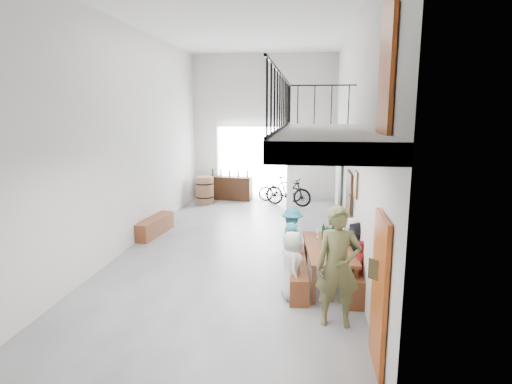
# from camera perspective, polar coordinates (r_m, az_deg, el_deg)

# --- Properties ---
(floor) EXTENTS (12.00, 12.00, 0.00)m
(floor) POSITION_cam_1_polar(r_m,az_deg,el_deg) (11.09, -2.27, -7.16)
(floor) COLOR #5F5F61
(floor) RESTS_ON ground
(room_walls) EXTENTS (12.00, 12.00, 12.00)m
(room_walls) POSITION_cam_1_polar(r_m,az_deg,el_deg) (10.54, -2.42, 11.52)
(room_walls) COLOR silver
(room_walls) RESTS_ON ground
(gateway_portal) EXTENTS (2.80, 0.08, 2.80)m
(gateway_portal) POSITION_cam_1_polar(r_m,az_deg,el_deg) (16.60, -0.37, 3.86)
(gateway_portal) COLOR white
(gateway_portal) RESTS_ON ground
(right_wall_decor) EXTENTS (0.07, 8.28, 5.07)m
(right_wall_decor) POSITION_cam_1_polar(r_m,az_deg,el_deg) (8.76, 13.31, -0.57)
(right_wall_decor) COLOR #A74413
(right_wall_decor) RESTS_ON ground
(balcony) EXTENTS (1.52, 5.62, 4.00)m
(balcony) POSITION_cam_1_polar(r_m,az_deg,el_deg) (7.29, 9.10, 7.02)
(balcony) COLOR silver
(balcony) RESTS_ON ground
(tasting_table) EXTENTS (1.05, 2.20, 0.79)m
(tasting_table) POSITION_cam_1_polar(r_m,az_deg,el_deg) (8.64, 9.62, -7.70)
(tasting_table) COLOR brown
(tasting_table) RESTS_ON ground
(bench_inner) EXTENTS (0.49, 2.17, 0.49)m
(bench_inner) POSITION_cam_1_polar(r_m,az_deg,el_deg) (8.73, 5.52, -10.59)
(bench_inner) COLOR brown
(bench_inner) RESTS_ON ground
(bench_wall) EXTENTS (0.42, 2.31, 0.53)m
(bench_wall) POSITION_cam_1_polar(r_m,az_deg,el_deg) (8.83, 12.27, -10.44)
(bench_wall) COLOR brown
(bench_wall) RESTS_ON ground
(tableware) EXTENTS (0.54, 1.65, 0.35)m
(tableware) POSITION_cam_1_polar(r_m,az_deg,el_deg) (8.65, 10.01, -6.09)
(tableware) COLOR black
(tableware) RESTS_ON tasting_table
(side_bench) EXTENTS (0.57, 1.76, 0.49)m
(side_bench) POSITION_cam_1_polar(r_m,az_deg,el_deg) (12.30, -13.35, -4.45)
(side_bench) COLOR brown
(side_bench) RESTS_ON ground
(oak_barrel) EXTENTS (0.68, 0.68, 1.00)m
(oak_barrel) POSITION_cam_1_polar(r_m,az_deg,el_deg) (16.01, -6.87, 0.27)
(oak_barrel) COLOR brown
(oak_barrel) RESTS_ON ground
(serving_counter) EXTENTS (1.76, 0.72, 0.90)m
(serving_counter) POSITION_cam_1_polar(r_m,az_deg,el_deg) (16.60, -3.48, 0.52)
(serving_counter) COLOR #381C0E
(serving_counter) RESTS_ON ground
(counter_bottles) EXTENTS (1.46, 0.23, 0.28)m
(counter_bottles) POSITION_cam_1_polar(r_m,az_deg,el_deg) (16.49, -3.52, 2.53)
(counter_bottles) COLOR black
(counter_bottles) RESTS_ON serving_counter
(guest_left_a) EXTENTS (0.48, 0.67, 1.28)m
(guest_left_a) POSITION_cam_1_polar(r_m,az_deg,el_deg) (7.97, 4.84, -9.71)
(guest_left_a) COLOR silver
(guest_left_a) RESTS_ON ground
(guest_left_b) EXTENTS (0.40, 0.53, 1.30)m
(guest_left_b) POSITION_cam_1_polar(r_m,az_deg,el_deg) (8.42, 5.00, -8.46)
(guest_left_b) COLOR teal
(guest_left_b) RESTS_ON ground
(guest_left_c) EXTENTS (0.52, 0.62, 1.13)m
(guest_left_c) POSITION_cam_1_polar(r_m,az_deg,el_deg) (9.11, 4.78, -7.53)
(guest_left_c) COLOR silver
(guest_left_c) RESTS_ON ground
(guest_left_d) EXTENTS (0.66, 0.94, 1.32)m
(guest_left_d) POSITION_cam_1_polar(r_m,az_deg,el_deg) (9.58, 4.84, -5.99)
(guest_left_d) COLOR teal
(guest_left_d) RESTS_ON ground
(guest_right_a) EXTENTS (0.47, 0.70, 1.11)m
(guest_right_a) POSITION_cam_1_polar(r_m,az_deg,el_deg) (8.20, 13.74, -10.02)
(guest_right_a) COLOR maroon
(guest_right_a) RESTS_ON ground
(guest_right_b) EXTENTS (0.65, 1.26, 1.29)m
(guest_right_b) POSITION_cam_1_polar(r_m,az_deg,el_deg) (8.73, 13.10, -8.04)
(guest_right_b) COLOR black
(guest_right_b) RESTS_ON ground
(guest_right_c) EXTENTS (0.40, 0.61, 1.22)m
(guest_right_c) POSITION_cam_1_polar(r_m,az_deg,el_deg) (9.34, 12.67, -6.99)
(guest_right_c) COLOR silver
(guest_right_c) RESTS_ON ground
(host_standing) EXTENTS (0.72, 0.47, 1.97)m
(host_standing) POSITION_cam_1_polar(r_m,az_deg,el_deg) (7.03, 10.89, -9.75)
(host_standing) COLOR brown
(host_standing) RESTS_ON ground
(potted_plant) EXTENTS (0.42, 0.39, 0.40)m
(potted_plant) POSITION_cam_1_polar(r_m,az_deg,el_deg) (11.82, 10.33, -5.19)
(potted_plant) COLOR #204A1C
(potted_plant) RESTS_ON ground
(bicycle_near) EXTENTS (1.69, 0.70, 0.87)m
(bicycle_near) POSITION_cam_1_polar(r_m,az_deg,el_deg) (16.24, 3.23, 0.24)
(bicycle_near) COLOR black
(bicycle_near) RESTS_ON ground
(bicycle_far) EXTENTS (1.82, 1.01, 1.05)m
(bicycle_far) POSITION_cam_1_polar(r_m,az_deg,el_deg) (15.53, 4.30, 0.08)
(bicycle_far) COLOR black
(bicycle_far) RESTS_ON ground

